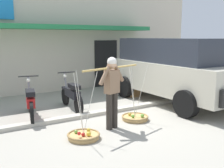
# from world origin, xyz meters

# --- Properties ---
(ground_plane) EXTENTS (90.00, 90.00, 0.00)m
(ground_plane) POSITION_xyz_m (0.00, 0.00, 0.00)
(ground_plane) COLOR #9E998C
(sidewalk_curb) EXTENTS (20.00, 0.24, 0.10)m
(sidewalk_curb) POSITION_xyz_m (0.00, 0.70, 0.05)
(sidewalk_curb) COLOR #BAB4A5
(sidewalk_curb) RESTS_ON ground
(fruit_vendor) EXTENTS (1.73, 0.51, 1.70)m
(fruit_vendor) POSITION_xyz_m (-0.54, -0.47, 0.98)
(fruit_vendor) COLOR #2D2823
(fruit_vendor) RESTS_ON ground
(fruit_basket_left_side) EXTENTS (0.71, 0.71, 1.45)m
(fruit_basket_left_side) POSITION_xyz_m (-1.40, -0.71, 0.07)
(fruit_basket_left_side) COLOR tan
(fruit_basket_left_side) RESTS_ON ground
(fruit_basket_right_side) EXTENTS (0.71, 0.71, 1.45)m
(fruit_basket_right_side) POSITION_xyz_m (0.32, -0.24, 0.07)
(fruit_basket_right_side) COLOR tan
(fruit_basket_right_side) RESTS_ON ground
(motorcycle_nearest_shop) EXTENTS (0.60, 1.79, 1.09)m
(motorcycle_nearest_shop) POSITION_xyz_m (-1.95, 1.35, 0.45)
(motorcycle_nearest_shop) COLOR black
(motorcycle_nearest_shop) RESTS_ON ground
(motorcycle_second_in_row) EXTENTS (0.54, 1.82, 1.09)m
(motorcycle_second_in_row) POSITION_xyz_m (-0.67, 1.57, 0.45)
(motorcycle_second_in_row) COLOR black
(motorcycle_second_in_row) RESTS_ON ground
(parked_truck) EXTENTS (2.20, 4.83, 2.10)m
(parked_truck) POSITION_xyz_m (2.58, 0.71, 1.13)
(parked_truck) COLOR beige
(parked_truck) RESTS_ON ground
(storefront_building) EXTENTS (13.00, 6.00, 4.20)m
(storefront_building) POSITION_xyz_m (0.25, 6.94, 2.10)
(storefront_building) COLOR beige
(storefront_building) RESTS_ON ground
(wooden_crate) EXTENTS (0.44, 0.36, 0.32)m
(wooden_crate) POSITION_xyz_m (1.96, 2.06, 0.16)
(wooden_crate) COLOR olive
(wooden_crate) RESTS_ON ground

